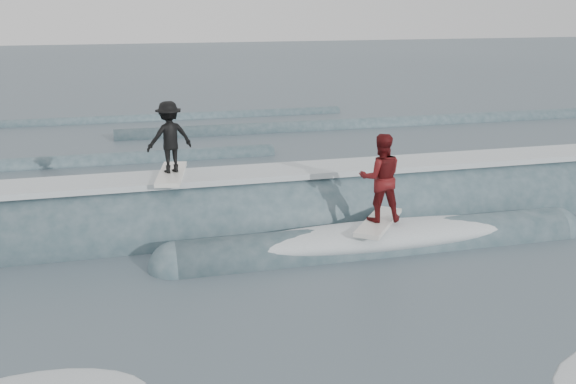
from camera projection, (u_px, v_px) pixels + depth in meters
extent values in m
plane|color=#384753|center=(379.00, 360.00, 9.83)|extent=(160.00, 160.00, 0.00)
cylinder|color=#334C55|center=(278.00, 223.00, 15.89)|extent=(21.83, 2.50, 2.50)
cylinder|color=#334C55|center=(380.00, 248.00, 14.29)|extent=(9.00, 1.15, 1.15)
sphere|color=#334C55|center=(176.00, 269.00, 13.20)|extent=(1.15, 1.15, 1.15)
sphere|color=#334C55|center=(554.00, 231.00, 15.37)|extent=(1.15, 1.15, 1.15)
cube|color=silver|center=(278.00, 172.00, 15.52)|extent=(18.00, 1.30, 0.14)
ellipsoid|color=silver|center=(380.00, 236.00, 14.20)|extent=(7.60, 1.30, 0.60)
cube|color=white|center=(171.00, 174.00, 14.87)|extent=(0.90, 2.07, 0.10)
imported|color=black|center=(169.00, 137.00, 14.62)|extent=(1.18, 0.87, 1.64)
cube|color=silver|center=(379.00, 222.00, 14.10)|extent=(1.66, 1.92, 0.10)
imported|color=#5B1112|center=(381.00, 178.00, 13.81)|extent=(1.05, 0.88, 1.93)
cylinder|color=#334C55|center=(372.00, 126.00, 28.22)|extent=(22.00, 0.80, 0.80)
cylinder|color=#334C55|center=(110.00, 122.00, 29.23)|extent=(22.00, 0.60, 0.60)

